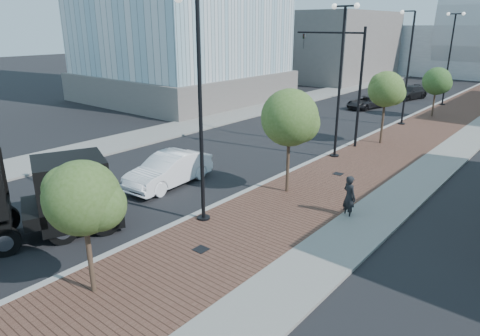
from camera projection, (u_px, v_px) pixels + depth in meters
The scene contains 20 objects.
sidewalk at pixel (457, 118), 38.64m from camera, with size 7.00×140.00×0.12m, color #4C2D23.
curb at pixel (417, 113), 40.75m from camera, with size 0.30×140.00×0.14m, color gray.
west_sidewalk at pixel (301, 99), 48.59m from camera, with size 4.00×140.00×0.12m, color slate.
white_sedan at pixel (169, 170), 22.38m from camera, with size 1.81×5.19×1.71m, color white.
dark_car_mid at pixel (365, 102), 43.09m from camera, with size 2.05×4.44×1.23m, color black.
dark_car_far at pixel (409, 93), 48.59m from camera, with size 2.08×5.10×1.48m, color black.
pedestrian at pixel (349, 197), 18.53m from camera, with size 0.71×0.47×1.94m, color black.
streetlight_1 at pixel (199, 123), 17.16m from camera, with size 1.44×0.56×9.21m.
streetlight_2 at pixel (340, 82), 25.71m from camera, with size 1.72×0.56×9.28m.
streetlight_3 at pixel (406, 73), 34.70m from camera, with size 1.44×0.56×9.21m.
streetlight_4 at pixel (449, 59), 43.25m from camera, with size 1.72×0.56×9.28m.
traffic_mast at pixel (349, 74), 28.39m from camera, with size 5.09×0.20×8.00m.
tree_0 at pixel (84, 198), 12.43m from camera, with size 2.31×2.25×4.42m.
tree_1 at pixel (291, 118), 20.28m from camera, with size 2.77×2.77×5.27m.
tree_2 at pixel (387, 89), 29.05m from camera, with size 2.48×2.44×5.14m.
tree_3 at pixel (437, 81), 38.01m from camera, with size 2.49×2.45×4.54m.
tower_podium at pixel (183, 85), 48.91m from camera, with size 19.00×19.00×3.00m, color #615B57.
commercial_block_nw at pixel (332, 46), 65.85m from camera, with size 14.00×20.00×10.00m, color #69625E.
utility_cover_1 at pixel (201, 249), 15.89m from camera, with size 0.50×0.50×0.02m, color black.
utility_cover_2 at pixel (338, 174), 23.93m from camera, with size 0.50×0.50×0.02m, color black.
Camera 1 is at (12.49, -1.93, 8.10)m, focal length 31.81 mm.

